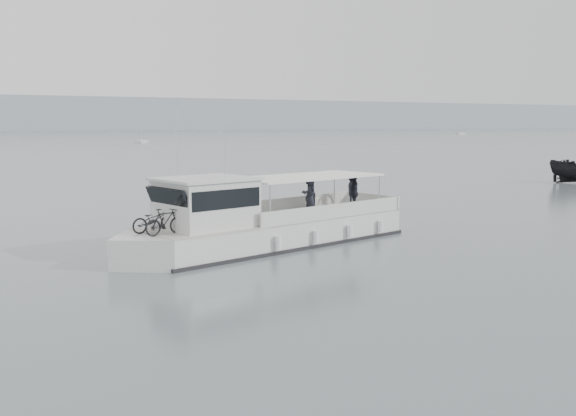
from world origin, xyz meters
name	(u,v)px	position (x,y,z in m)	size (l,w,h in m)	color
ground	(348,234)	(0.00, 0.00, 0.00)	(1400.00, 1400.00, 0.00)	#546063
tour_boat	(255,225)	(-5.49, -1.27, 1.00)	(14.52, 6.77, 6.10)	silver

